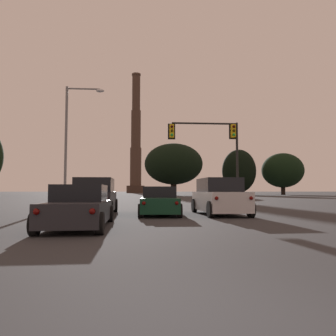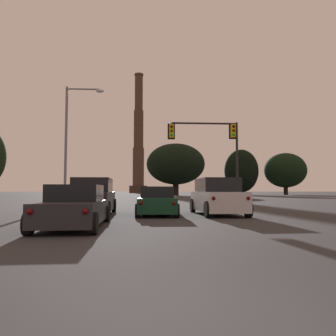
{
  "view_description": "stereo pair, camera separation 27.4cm",
  "coord_description": "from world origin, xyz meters",
  "px_view_note": "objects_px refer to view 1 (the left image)",
  "views": [
    {
      "loc": [
        -0.7,
        -2.61,
        1.24
      ],
      "look_at": [
        1.25,
        24.85,
        3.12
      ],
      "focal_mm": 35.0,
      "sensor_mm": 36.0,
      "label": 1
    },
    {
      "loc": [
        -0.43,
        -2.63,
        1.24
      ],
      "look_at": [
        1.25,
        24.85,
        3.12
      ],
      "focal_mm": 35.0,
      "sensor_mm": 36.0,
      "label": 2
    }
  ],
  "objects_px": {
    "sedan_center_lane_front": "(159,202)",
    "suv_left_lane_front": "(95,197)",
    "suv_right_lane_front": "(219,197)",
    "traffic_light_overhead_right": "(215,142)",
    "street_lamp": "(72,133)",
    "sedan_left_lane_second": "(80,207)",
    "smokestack": "(136,146)"
  },
  "relations": [
    {
      "from": "suv_right_lane_front",
      "to": "suv_left_lane_front",
      "type": "xyz_separation_m",
      "value": [
        -6.36,
        0.31,
        0.0
      ]
    },
    {
      "from": "suv_right_lane_front",
      "to": "suv_left_lane_front",
      "type": "distance_m",
      "value": 6.36
    },
    {
      "from": "suv_left_lane_front",
      "to": "sedan_center_lane_front",
      "type": "height_order",
      "value": "suv_left_lane_front"
    },
    {
      "from": "suv_right_lane_front",
      "to": "sedan_left_lane_second",
      "type": "bearing_deg",
      "value": -140.34
    },
    {
      "from": "traffic_light_overhead_right",
      "to": "street_lamp",
      "type": "relative_size",
      "value": 0.71
    },
    {
      "from": "suv_left_lane_front",
      "to": "traffic_light_overhead_right",
      "type": "xyz_separation_m",
      "value": [
        8.02,
        8.23,
        4.14
      ]
    },
    {
      "from": "sedan_center_lane_front",
      "to": "traffic_light_overhead_right",
      "type": "distance_m",
      "value": 10.6
    },
    {
      "from": "suv_right_lane_front",
      "to": "street_lamp",
      "type": "xyz_separation_m",
      "value": [
        -9.49,
        8.94,
        4.74
      ]
    },
    {
      "from": "sedan_left_lane_second",
      "to": "street_lamp",
      "type": "relative_size",
      "value": 0.51
    },
    {
      "from": "smokestack",
      "to": "sedan_center_lane_front",
      "type": "bearing_deg",
      "value": -87.88
    },
    {
      "from": "sedan_center_lane_front",
      "to": "smokestack",
      "type": "relative_size",
      "value": 0.09
    },
    {
      "from": "traffic_light_overhead_right",
      "to": "smokestack",
      "type": "distance_m",
      "value": 127.08
    },
    {
      "from": "sedan_left_lane_second",
      "to": "sedan_center_lane_front",
      "type": "bearing_deg",
      "value": 60.3
    },
    {
      "from": "street_lamp",
      "to": "smokestack",
      "type": "height_order",
      "value": "smokestack"
    },
    {
      "from": "traffic_light_overhead_right",
      "to": "street_lamp",
      "type": "distance_m",
      "value": 11.18
    },
    {
      "from": "suv_right_lane_front",
      "to": "traffic_light_overhead_right",
      "type": "bearing_deg",
      "value": 76.8
    },
    {
      "from": "smokestack",
      "to": "street_lamp",
      "type": "bearing_deg",
      "value": -90.67
    },
    {
      "from": "suv_left_lane_front",
      "to": "sedan_left_lane_second",
      "type": "height_order",
      "value": "suv_left_lane_front"
    },
    {
      "from": "suv_right_lane_front",
      "to": "suv_left_lane_front",
      "type": "bearing_deg",
      "value": 175.01
    },
    {
      "from": "sedan_center_lane_front",
      "to": "suv_left_lane_front",
      "type": "bearing_deg",
      "value": 178.15
    },
    {
      "from": "sedan_center_lane_front",
      "to": "smokestack",
      "type": "bearing_deg",
      "value": 93.57
    },
    {
      "from": "traffic_light_overhead_right",
      "to": "smokestack",
      "type": "xyz_separation_m",
      "value": [
        -9.69,
        125.59,
        16.8
      ]
    },
    {
      "from": "sedan_center_lane_front",
      "to": "street_lamp",
      "type": "bearing_deg",
      "value": 127.52
    },
    {
      "from": "suv_left_lane_front",
      "to": "smokestack",
      "type": "relative_size",
      "value": 0.09
    },
    {
      "from": "sedan_left_lane_second",
      "to": "smokestack",
      "type": "xyz_separation_m",
      "value": [
        -2.03,
        139.5,
        21.16
      ]
    },
    {
      "from": "sedan_left_lane_second",
      "to": "smokestack",
      "type": "relative_size",
      "value": 0.09
    },
    {
      "from": "suv_right_lane_front",
      "to": "sedan_center_lane_front",
      "type": "relative_size",
      "value": 1.05
    },
    {
      "from": "suv_right_lane_front",
      "to": "traffic_light_overhead_right",
      "type": "distance_m",
      "value": 9.64
    },
    {
      "from": "suv_right_lane_front",
      "to": "sedan_left_lane_second",
      "type": "height_order",
      "value": "suv_right_lane_front"
    },
    {
      "from": "sedan_left_lane_second",
      "to": "traffic_light_overhead_right",
      "type": "distance_m",
      "value": 16.47
    },
    {
      "from": "traffic_light_overhead_right",
      "to": "smokestack",
      "type": "height_order",
      "value": "smokestack"
    },
    {
      "from": "suv_right_lane_front",
      "to": "smokestack",
      "type": "height_order",
      "value": "smokestack"
    }
  ]
}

